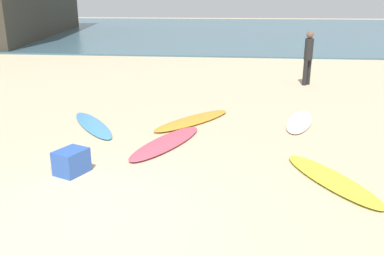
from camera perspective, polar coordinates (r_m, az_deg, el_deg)
name	(u,v)px	position (r m, az deg, el deg)	size (l,w,h in m)	color
ground_plane	(91,218)	(5.69, -14.03, -12.18)	(120.00, 120.00, 0.00)	#C6B28E
ocean_water	(219,29)	(40.45, 3.76, 13.80)	(120.00, 40.00, 0.08)	#426675
surfboard_0	(93,125)	(9.56, -13.82, 0.45)	(0.49, 2.37, 0.06)	#4891D2
surfboard_2	(166,142)	(8.14, -3.64, -2.04)	(0.59, 2.35, 0.08)	#D64D60
surfboard_3	(299,121)	(9.87, 14.93, 0.93)	(0.55, 2.04, 0.07)	#F8DFC1
surfboard_5	(193,120)	(9.60, 0.10, 1.10)	(0.58, 2.44, 0.09)	orange
surfboard_6	(331,179)	(6.89, 19.06, -6.83)	(0.56, 2.18, 0.08)	yellow
beachgoer_near	(308,55)	(14.23, 16.09, 9.82)	(0.40, 0.40, 1.78)	black
beach_cooler	(71,162)	(7.04, -16.65, -4.57)	(0.51, 0.41, 0.41)	#2D56B2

